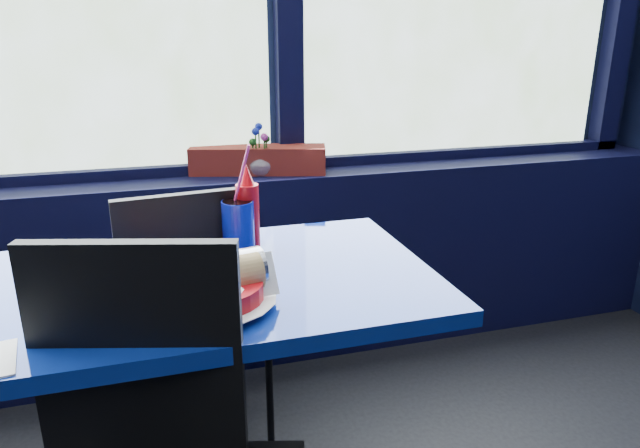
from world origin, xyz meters
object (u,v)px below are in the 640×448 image
at_px(soda_cup, 238,225).
at_px(food_basket, 201,292).
at_px(planter_box, 258,160).
at_px(chair_near_back, 197,305).
at_px(ketchup_bottle, 248,211).
at_px(near_table, 197,345).
at_px(flower_vase, 260,160).

bearing_deg(soda_cup, food_basket, -111.74).
height_order(planter_box, food_basket, planter_box).
bearing_deg(chair_near_back, ketchup_bottle, 134.40).
relative_size(near_table, ketchup_bottle, 5.01).
bearing_deg(planter_box, near_table, -95.41).
bearing_deg(ketchup_bottle, chair_near_back, 141.25).
bearing_deg(soda_cup, flower_vase, 74.18).
xyz_separation_m(near_table, planter_box, (0.33, 0.89, 0.29)).
xyz_separation_m(chair_near_back, food_basket, (-0.02, -0.49, 0.26)).
distance_m(food_basket, soda_cup, 0.37).
relative_size(near_table, planter_box, 2.24).
distance_m(planter_box, soda_cup, 0.74).
bearing_deg(near_table, food_basket, -87.47).
bearing_deg(planter_box, food_basket, -92.00).
xyz_separation_m(ketchup_bottle, soda_cup, (-0.03, -0.02, -0.03)).
bearing_deg(soda_cup, ketchup_bottle, 36.79).
bearing_deg(planter_box, ketchup_bottle, -87.73).
xyz_separation_m(chair_near_back, ketchup_bottle, (0.15, -0.12, 0.33)).
bearing_deg(near_table, soda_cup, 50.40).
height_order(chair_near_back, soda_cup, soda_cup).
bearing_deg(ketchup_bottle, planter_box, 77.15).
relative_size(flower_vase, soda_cup, 0.68).
height_order(flower_vase, soda_cup, soda_cup).
relative_size(near_table, soda_cup, 3.98).
relative_size(food_basket, ketchup_bottle, 1.47).
bearing_deg(flower_vase, soda_cup, -105.82).
height_order(chair_near_back, food_basket, chair_near_back).
bearing_deg(near_table, chair_near_back, 85.93).
distance_m(flower_vase, soda_cup, 0.70).
bearing_deg(food_basket, ketchup_bottle, 79.20).
bearing_deg(food_basket, planter_box, 86.76).
bearing_deg(soda_cup, near_table, -129.60).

